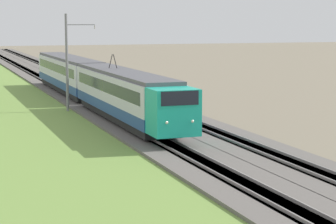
% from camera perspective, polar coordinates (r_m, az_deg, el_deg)
% --- Properties ---
extents(ballast_main, '(240.00, 4.40, 0.30)m').
position_cam_1_polar(ballast_main, '(60.43, -7.15, 0.81)').
color(ballast_main, '#605B56').
rests_on(ballast_main, ground).
extents(ballast_adjacent, '(240.00, 4.40, 0.30)m').
position_cam_1_polar(ballast_adjacent, '(61.50, -3.19, 0.98)').
color(ballast_adjacent, '#605B56').
rests_on(ballast_adjacent, ground).
extents(track_main, '(240.00, 1.57, 0.45)m').
position_cam_1_polar(track_main, '(60.43, -7.15, 0.82)').
color(track_main, '#4C4238').
rests_on(track_main, ground).
extents(track_adjacent, '(240.00, 1.57, 0.45)m').
position_cam_1_polar(track_adjacent, '(61.50, -3.19, 0.99)').
color(track_adjacent, '#4C4238').
rests_on(track_adjacent, ground).
extents(grass_verge, '(240.00, 10.34, 0.12)m').
position_cam_1_polar(grass_verge, '(59.40, -13.28, 0.45)').
color(grass_verge, olive).
rests_on(grass_verge, ground).
extents(passenger_train, '(43.32, 2.84, 5.04)m').
position_cam_1_polar(passenger_train, '(57.72, -6.64, 2.70)').
color(passenger_train, '#19A88E').
rests_on(passenger_train, ground).
extents(catenary_mast_mid, '(0.22, 2.56, 8.17)m').
position_cam_1_polar(catenary_mast_mid, '(54.86, -8.74, 4.35)').
color(catenary_mast_mid, slate).
rests_on(catenary_mast_mid, ground).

